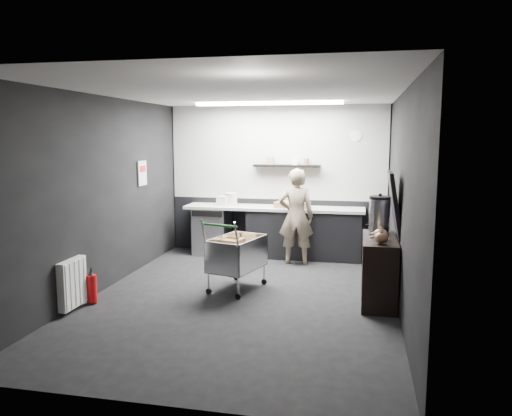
# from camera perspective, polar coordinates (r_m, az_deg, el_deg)

# --- Properties ---
(floor) EXTENTS (5.50, 5.50, 0.00)m
(floor) POSITION_cam_1_polar(r_m,az_deg,el_deg) (6.78, -1.56, -10.25)
(floor) COLOR black
(floor) RESTS_ON ground
(ceiling) EXTENTS (5.50, 5.50, 0.00)m
(ceiling) POSITION_cam_1_polar(r_m,az_deg,el_deg) (6.45, -1.65, 13.14)
(ceiling) COLOR silver
(ceiling) RESTS_ON wall_back
(wall_back) EXTENTS (5.50, 0.00, 5.50)m
(wall_back) POSITION_cam_1_polar(r_m,az_deg,el_deg) (9.16, 2.39, 3.22)
(wall_back) COLOR black
(wall_back) RESTS_ON floor
(wall_front) EXTENTS (5.50, 0.00, 5.50)m
(wall_front) POSITION_cam_1_polar(r_m,az_deg,el_deg) (3.89, -11.06, -3.74)
(wall_front) COLOR black
(wall_front) RESTS_ON floor
(wall_left) EXTENTS (0.00, 5.50, 5.50)m
(wall_left) POSITION_cam_1_polar(r_m,az_deg,el_deg) (7.21, -17.28, 1.50)
(wall_left) COLOR black
(wall_left) RESTS_ON floor
(wall_right) EXTENTS (0.00, 5.50, 5.50)m
(wall_right) POSITION_cam_1_polar(r_m,az_deg,el_deg) (6.32, 16.32, 0.65)
(wall_right) COLOR black
(wall_right) RESTS_ON floor
(kitchen_wall_panel) EXTENTS (3.95, 0.02, 1.70)m
(kitchen_wall_panel) POSITION_cam_1_polar(r_m,az_deg,el_deg) (9.11, 2.39, 6.34)
(kitchen_wall_panel) COLOR #B0B0AC
(kitchen_wall_panel) RESTS_ON wall_back
(dado_panel) EXTENTS (3.95, 0.02, 1.00)m
(dado_panel) POSITION_cam_1_polar(r_m,az_deg,el_deg) (9.25, 2.34, -2.04)
(dado_panel) COLOR black
(dado_panel) RESTS_ON wall_back
(floating_shelf) EXTENTS (1.20, 0.22, 0.04)m
(floating_shelf) POSITION_cam_1_polar(r_m,az_deg,el_deg) (8.98, 3.53, 4.84)
(floating_shelf) COLOR black
(floating_shelf) RESTS_ON wall_back
(wall_clock) EXTENTS (0.20, 0.03, 0.20)m
(wall_clock) POSITION_cam_1_polar(r_m,az_deg,el_deg) (8.97, 11.33, 8.08)
(wall_clock) COLOR white
(wall_clock) RESTS_ON wall_back
(poster) EXTENTS (0.02, 0.30, 0.40)m
(poster) POSITION_cam_1_polar(r_m,az_deg,el_deg) (8.33, -12.88, 3.90)
(poster) COLOR silver
(poster) RESTS_ON wall_left
(poster_red_band) EXTENTS (0.02, 0.22, 0.10)m
(poster_red_band) POSITION_cam_1_polar(r_m,az_deg,el_deg) (8.33, -12.86, 4.38)
(poster_red_band) COLOR red
(poster_red_band) RESTS_ON poster
(radiator) EXTENTS (0.10, 0.50, 0.60)m
(radiator) POSITION_cam_1_polar(r_m,az_deg,el_deg) (6.61, -20.26, -8.08)
(radiator) COLOR white
(radiator) RESTS_ON wall_left
(ceiling_strip) EXTENTS (2.40, 0.20, 0.04)m
(ceiling_strip) POSITION_cam_1_polar(r_m,az_deg,el_deg) (8.25, 1.40, 11.85)
(ceiling_strip) COLOR white
(ceiling_strip) RESTS_ON ceiling
(prep_counter) EXTENTS (3.20, 0.61, 0.90)m
(prep_counter) POSITION_cam_1_polar(r_m,az_deg,el_deg) (8.94, 2.87, -2.69)
(prep_counter) COLOR black
(prep_counter) RESTS_ON floor
(person) EXTENTS (0.62, 0.44, 1.62)m
(person) POSITION_cam_1_polar(r_m,az_deg,el_deg) (8.39, 4.61, -0.97)
(person) COLOR #C3B69B
(person) RESTS_ON floor
(shopping_cart) EXTENTS (0.78, 1.06, 1.01)m
(shopping_cart) POSITION_cam_1_polar(r_m,az_deg,el_deg) (7.03, -2.21, -5.50)
(shopping_cart) COLOR silver
(shopping_cart) RESTS_ON floor
(sideboard) EXTENTS (0.48, 1.14, 1.70)m
(sideboard) POSITION_cam_1_polar(r_m,az_deg,el_deg) (6.71, 13.97, -5.85)
(sideboard) COLOR black
(sideboard) RESTS_ON floor
(fire_extinguisher) EXTENTS (0.13, 0.13, 0.44)m
(fire_extinguisher) POSITION_cam_1_polar(r_m,az_deg,el_deg) (6.83, -18.27, -8.62)
(fire_extinguisher) COLOR #BB0C0F
(fire_extinguisher) RESTS_ON floor
(cardboard_box) EXTENTS (0.63, 0.54, 0.11)m
(cardboard_box) POSITION_cam_1_polar(r_m,az_deg,el_deg) (8.78, 4.17, 0.38)
(cardboard_box) COLOR olive
(cardboard_box) RESTS_ON prep_counter
(pink_tub) EXTENTS (0.23, 0.23, 0.23)m
(pink_tub) POSITION_cam_1_polar(r_m,az_deg,el_deg) (9.04, -2.91, 1.01)
(pink_tub) COLOR beige
(pink_tub) RESTS_ON prep_counter
(white_container) EXTENTS (0.22, 0.19, 0.17)m
(white_container) POSITION_cam_1_polar(r_m,az_deg,el_deg) (9.03, -3.80, 0.81)
(white_container) COLOR white
(white_container) RESTS_ON prep_counter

